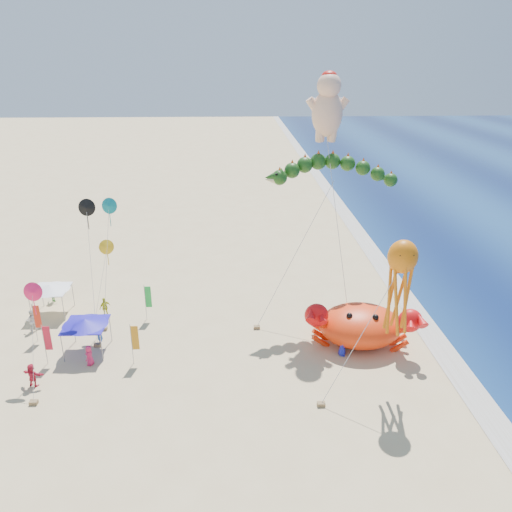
{
  "coord_description": "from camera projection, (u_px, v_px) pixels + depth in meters",
  "views": [
    {
      "loc": [
        -3.48,
        -33.39,
        20.61
      ],
      "look_at": [
        -2.0,
        2.0,
        6.5
      ],
      "focal_mm": 35.0,
      "sensor_mm": 36.0,
      "label": 1
    }
  ],
  "objects": [
    {
      "name": "ground",
      "position": [
        283.0,
        343.0,
        38.75
      ],
      "size": [
        320.0,
        320.0,
        0.0
      ],
      "primitive_type": "plane",
      "color": "#D1B784",
      "rests_on": "ground"
    },
    {
      "name": "beachgoers",
      "position": [
        97.0,
        332.0,
        38.65
      ],
      "size": [
        25.29,
        13.66,
        1.86
      ],
      "color": "blue",
      "rests_on": "ground"
    },
    {
      "name": "octopus_kite",
      "position": [
        400.0,
        280.0,
        30.89
      ],
      "size": [
        6.06,
        3.02,
        10.42
      ],
      "color": "orange",
      "rests_on": "ground"
    },
    {
      "name": "feather_flags",
      "position": [
        93.0,
        322.0,
        37.66
      ],
      "size": [
        8.66,
        6.59,
        3.2
      ],
      "color": "gray",
      "rests_on": "ground"
    },
    {
      "name": "cherub_kite",
      "position": [
        328.0,
        105.0,
        39.12
      ],
      "size": [
        3.36,
        5.99,
        19.71
      ],
      "color": "#FFC19B",
      "rests_on": "ground"
    },
    {
      "name": "crab_inflatable",
      "position": [
        361.0,
        325.0,
        38.06
      ],
      "size": [
        8.55,
        6.18,
        3.75
      ],
      "color": "#FF360D",
      "rests_on": "ground"
    },
    {
      "name": "dragon_kite",
      "position": [
        332.0,
        175.0,
        40.46
      ],
      "size": [
        12.15,
        6.24,
        13.01
      ],
      "color": "#174011",
      "rests_on": "ground"
    },
    {
      "name": "foam_strip",
      "position": [
        435.0,
        339.0,
        39.21
      ],
      "size": [
        320.0,
        320.0,
        0.0
      ],
      "primitive_type": "plane",
      "color": "silver",
      "rests_on": "ground"
    },
    {
      "name": "canopy_white",
      "position": [
        50.0,
        287.0,
        42.38
      ],
      "size": [
        3.25,
        3.25,
        2.71
      ],
      "color": "gray",
      "rests_on": "ground"
    },
    {
      "name": "small_kites",
      "position": [
        87.0,
        248.0,
        38.25
      ],
      "size": [
        4.91,
        13.73,
        10.95
      ],
      "color": "black",
      "rests_on": "ground"
    },
    {
      "name": "canopy_blue",
      "position": [
        85.0,
        322.0,
        36.78
      ],
      "size": [
        3.34,
        3.34,
        2.71
      ],
      "color": "gray",
      "rests_on": "ground"
    }
  ]
}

